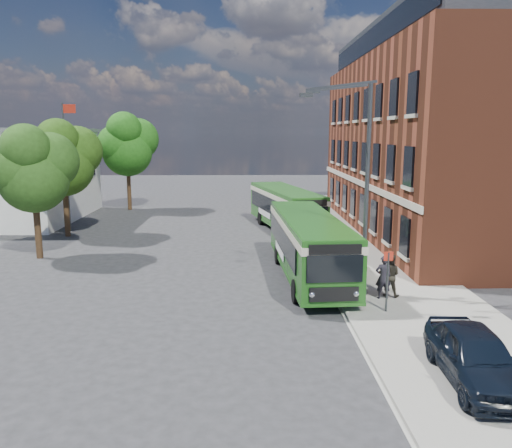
{
  "coord_description": "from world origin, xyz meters",
  "views": [
    {
      "loc": [
        0.17,
        -22.56,
        7.01
      ],
      "look_at": [
        0.69,
        3.49,
        2.2
      ],
      "focal_mm": 35.0,
      "sensor_mm": 36.0,
      "label": 1
    }
  ],
  "objects_px": {
    "street_lamp": "(358,186)",
    "bus_rear": "(285,205)",
    "bus_front": "(309,241)",
    "parked_car": "(475,356)"
  },
  "relations": [
    {
      "from": "street_lamp",
      "to": "bus_front",
      "type": "xyz_separation_m",
      "value": [
        -1.64,
        2.98,
        -2.96
      ]
    },
    {
      "from": "bus_front",
      "to": "parked_car",
      "type": "distance_m",
      "value": 11.29
    },
    {
      "from": "street_lamp",
      "to": "bus_rear",
      "type": "height_order",
      "value": "street_lamp"
    },
    {
      "from": "street_lamp",
      "to": "bus_front",
      "type": "bearing_deg",
      "value": 118.82
    },
    {
      "from": "bus_front",
      "to": "bus_rear",
      "type": "bearing_deg",
      "value": 90.95
    },
    {
      "from": "street_lamp",
      "to": "parked_car",
      "type": "distance_m",
      "value": 8.85
    },
    {
      "from": "bus_rear",
      "to": "street_lamp",
      "type": "bearing_deg",
      "value": -83.0
    },
    {
      "from": "bus_front",
      "to": "parked_car",
      "type": "xyz_separation_m",
      "value": [
        3.3,
        -10.76,
        -0.91
      ]
    },
    {
      "from": "street_lamp",
      "to": "bus_rear",
      "type": "bearing_deg",
      "value": 97.0
    },
    {
      "from": "street_lamp",
      "to": "bus_rear",
      "type": "distance_m",
      "value": 15.34
    }
  ]
}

